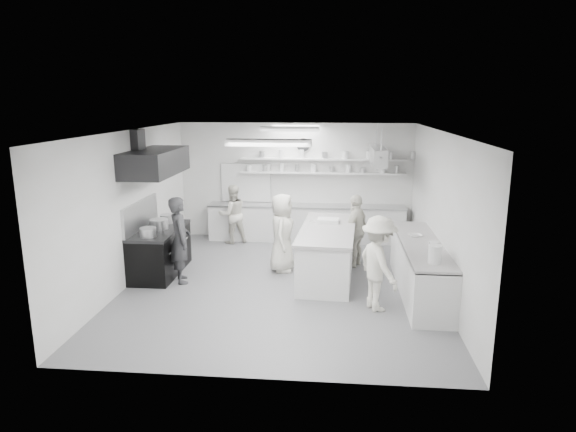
# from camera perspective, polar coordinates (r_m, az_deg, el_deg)

# --- Properties ---
(floor) EXTENTS (6.00, 7.00, 0.02)m
(floor) POSITION_cam_1_polar(r_m,az_deg,el_deg) (10.08, -0.73, -7.75)
(floor) COLOR gray
(floor) RESTS_ON ground
(ceiling) EXTENTS (6.00, 7.00, 0.02)m
(ceiling) POSITION_cam_1_polar(r_m,az_deg,el_deg) (9.44, -0.78, 9.66)
(ceiling) COLOR white
(ceiling) RESTS_ON wall_back
(wall_back) EXTENTS (6.00, 0.04, 3.00)m
(wall_back) POSITION_cam_1_polar(r_m,az_deg,el_deg) (13.07, 0.86, 3.96)
(wall_back) COLOR silver
(wall_back) RESTS_ON floor
(wall_front) EXTENTS (6.00, 0.04, 3.00)m
(wall_front) POSITION_cam_1_polar(r_m,az_deg,el_deg) (6.30, -4.11, -6.17)
(wall_front) COLOR silver
(wall_front) RESTS_ON floor
(wall_left) EXTENTS (0.04, 7.00, 3.00)m
(wall_left) POSITION_cam_1_polar(r_m,az_deg,el_deg) (10.39, -17.44, 0.96)
(wall_left) COLOR silver
(wall_left) RESTS_ON floor
(wall_right) EXTENTS (0.04, 7.00, 3.00)m
(wall_right) POSITION_cam_1_polar(r_m,az_deg,el_deg) (9.80, 16.97, 0.29)
(wall_right) COLOR silver
(wall_right) RESTS_ON floor
(stove) EXTENTS (0.80, 1.80, 0.90)m
(stove) POSITION_cam_1_polar(r_m,az_deg,el_deg) (10.87, -14.31, -4.04)
(stove) COLOR black
(stove) RESTS_ON floor
(exhaust_hood) EXTENTS (0.85, 2.00, 0.50)m
(exhaust_hood) POSITION_cam_1_polar(r_m,az_deg,el_deg) (10.48, -14.89, 5.94)
(exhaust_hood) COLOR black
(exhaust_hood) RESTS_ON wall_left
(back_counter) EXTENTS (5.00, 0.60, 0.92)m
(back_counter) POSITION_cam_1_polar(r_m,az_deg,el_deg) (12.97, 2.06, -0.82)
(back_counter) COLOR silver
(back_counter) RESTS_ON floor
(shelf_lower) EXTENTS (4.20, 0.26, 0.04)m
(shelf_lower) POSITION_cam_1_polar(r_m,az_deg,el_deg) (12.87, 3.94, 4.91)
(shelf_lower) COLOR silver
(shelf_lower) RESTS_ON wall_back
(shelf_upper) EXTENTS (4.20, 0.26, 0.04)m
(shelf_upper) POSITION_cam_1_polar(r_m,az_deg,el_deg) (12.83, 3.96, 6.46)
(shelf_upper) COLOR silver
(shelf_upper) RESTS_ON wall_back
(pass_through_window) EXTENTS (1.30, 0.04, 1.00)m
(pass_through_window) POSITION_cam_1_polar(r_m,az_deg,el_deg) (13.22, -4.78, 3.80)
(pass_through_window) COLOR black
(pass_through_window) RESTS_ON wall_back
(wall_clock) EXTENTS (0.32, 0.05, 0.32)m
(wall_clock) POSITION_cam_1_polar(r_m,az_deg,el_deg) (12.90, 1.76, 8.08)
(wall_clock) COLOR white
(wall_clock) RESTS_ON wall_back
(right_counter) EXTENTS (0.74, 3.30, 0.94)m
(right_counter) POSITION_cam_1_polar(r_m,az_deg,el_deg) (9.82, 14.79, -5.79)
(right_counter) COLOR silver
(right_counter) RESTS_ON floor
(pot_rack) EXTENTS (0.30, 1.60, 0.40)m
(pot_rack) POSITION_cam_1_polar(r_m,az_deg,el_deg) (11.88, 10.18, 6.72)
(pot_rack) COLOR #B6B7B8
(pot_rack) RESTS_ON ceiling
(light_fixture_front) EXTENTS (1.30, 0.25, 0.10)m
(light_fixture_front) POSITION_cam_1_polar(r_m,az_deg,el_deg) (7.66, -2.21, 8.32)
(light_fixture_front) COLOR silver
(light_fixture_front) RESTS_ON ceiling
(light_fixture_rear) EXTENTS (1.30, 0.25, 0.10)m
(light_fixture_rear) POSITION_cam_1_polar(r_m,az_deg,el_deg) (11.23, 0.20, 9.85)
(light_fixture_rear) COLOR silver
(light_fixture_rear) RESTS_ON ceiling
(prep_island) EXTENTS (1.16, 2.73, 0.98)m
(prep_island) POSITION_cam_1_polar(r_m,az_deg,el_deg) (10.37, 4.49, -4.24)
(prep_island) COLOR silver
(prep_island) RESTS_ON floor
(stove_pot) EXTENTS (0.39, 0.39, 0.25)m
(stove_pot) POSITION_cam_1_polar(r_m,az_deg,el_deg) (10.74, -14.43, -1.01)
(stove_pot) COLOR #B6B7B8
(stove_pot) RESTS_ON stove
(cook_stove) EXTENTS (0.63, 0.74, 1.73)m
(cook_stove) POSITION_cam_1_polar(r_m,az_deg,el_deg) (10.17, -12.17, -2.66)
(cook_stove) COLOR #303032
(cook_stove) RESTS_ON floor
(cook_back) EXTENTS (0.91, 0.84, 1.49)m
(cook_back) POSITION_cam_1_polar(r_m,az_deg,el_deg) (12.77, -6.32, 0.21)
(cook_back) COLOR silver
(cook_back) RESTS_ON floor
(cook_island_left) EXTENTS (0.56, 0.84, 1.67)m
(cook_island_left) POSITION_cam_1_polar(r_m,az_deg,el_deg) (10.59, -0.67, -1.91)
(cook_island_left) COLOR silver
(cook_island_left) RESTS_ON floor
(cook_island_right) EXTENTS (0.76, 1.01, 1.59)m
(cook_island_right) POSITION_cam_1_polar(r_m,az_deg,el_deg) (11.03, 7.73, -1.63)
(cook_island_right) COLOR silver
(cook_island_right) RESTS_ON floor
(cook_right) EXTENTS (1.00, 1.23, 1.67)m
(cook_right) POSITION_cam_1_polar(r_m,az_deg,el_deg) (8.77, 10.25, -5.34)
(cook_right) COLOR silver
(cook_right) RESTS_ON floor
(bowl_island_a) EXTENTS (0.30, 0.30, 0.06)m
(bowl_island_a) POSITION_cam_1_polar(r_m,az_deg,el_deg) (10.85, 3.95, -0.60)
(bowl_island_a) COLOR #B6B7B8
(bowl_island_a) RESTS_ON prep_island
(bowl_island_b) EXTENTS (0.23, 0.23, 0.07)m
(bowl_island_b) POSITION_cam_1_polar(r_m,az_deg,el_deg) (10.72, 3.00, -0.74)
(bowl_island_b) COLOR silver
(bowl_island_b) RESTS_ON prep_island
(bowl_right) EXTENTS (0.33, 0.33, 0.06)m
(bowl_right) POSITION_cam_1_polar(r_m,az_deg,el_deg) (10.12, 14.26, -2.23)
(bowl_right) COLOR silver
(bowl_right) RESTS_ON right_counter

